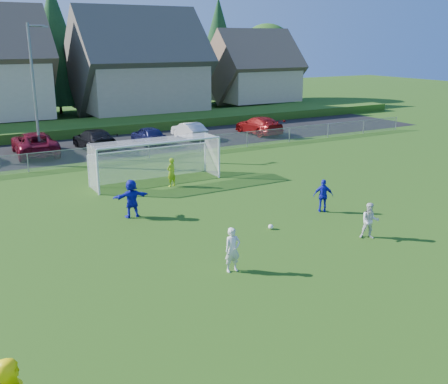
{
  "coord_description": "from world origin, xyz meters",
  "views": [
    {
      "loc": [
        -11.08,
        -11.45,
        7.94
      ],
      "look_at": [
        0.0,
        8.0,
        1.4
      ],
      "focal_mm": 42.0,
      "sensor_mm": 36.0,
      "label": 1
    }
  ],
  "objects_px": {
    "car_f": "(189,131)",
    "car_c": "(34,143)",
    "car_e": "(148,135)",
    "player_blue_b": "(132,198)",
    "goalkeeper": "(171,172)",
    "car_d": "(94,139)",
    "soccer_goal": "(155,154)",
    "soccer_ball": "(271,227)",
    "player_white_b": "(370,221)",
    "car_g": "(259,125)",
    "player_white_a": "(233,250)",
    "player_blue_a": "(323,196)"
  },
  "relations": [
    {
      "from": "player_white_a",
      "to": "goalkeeper",
      "type": "relative_size",
      "value": 1.0
    },
    {
      "from": "car_f",
      "to": "car_c",
      "type": "bearing_deg",
      "value": -0.32
    },
    {
      "from": "player_blue_a",
      "to": "player_blue_b",
      "type": "height_order",
      "value": "player_blue_b"
    },
    {
      "from": "soccer_ball",
      "to": "car_g",
      "type": "height_order",
      "value": "car_g"
    },
    {
      "from": "car_f",
      "to": "car_g",
      "type": "relative_size",
      "value": 0.79
    },
    {
      "from": "goalkeeper",
      "to": "soccer_goal",
      "type": "bearing_deg",
      "value": -95.27
    },
    {
      "from": "player_white_b",
      "to": "car_c",
      "type": "bearing_deg",
      "value": 145.76
    },
    {
      "from": "soccer_ball",
      "to": "player_blue_b",
      "type": "bearing_deg",
      "value": 135.67
    },
    {
      "from": "player_blue_b",
      "to": "goalkeeper",
      "type": "bearing_deg",
      "value": -130.11
    },
    {
      "from": "car_g",
      "to": "player_white_b",
      "type": "bearing_deg",
      "value": 65.5
    },
    {
      "from": "car_e",
      "to": "car_d",
      "type": "bearing_deg",
      "value": -2.12
    },
    {
      "from": "soccer_ball",
      "to": "soccer_goal",
      "type": "xyz_separation_m",
      "value": [
        -1.29,
        9.9,
        1.52
      ]
    },
    {
      "from": "player_blue_b",
      "to": "car_d",
      "type": "xyz_separation_m",
      "value": [
        2.99,
        16.22,
        -0.14
      ]
    },
    {
      "from": "car_f",
      "to": "player_blue_a",
      "type": "bearing_deg",
      "value": 80.49
    },
    {
      "from": "player_white_b",
      "to": "car_f",
      "type": "xyz_separation_m",
      "value": [
        3.5,
        24.13,
        -0.08
      ]
    },
    {
      "from": "goalkeeper",
      "to": "car_d",
      "type": "height_order",
      "value": "goalkeeper"
    },
    {
      "from": "car_c",
      "to": "player_blue_a",
      "type": "bearing_deg",
      "value": 117.31
    },
    {
      "from": "goalkeeper",
      "to": "car_c",
      "type": "bearing_deg",
      "value": -88.74
    },
    {
      "from": "player_white_a",
      "to": "car_f",
      "type": "distance_m",
      "value": 26.11
    },
    {
      "from": "soccer_ball",
      "to": "player_white_a",
      "type": "relative_size",
      "value": 0.14
    },
    {
      "from": "player_blue_b",
      "to": "soccer_goal",
      "type": "xyz_separation_m",
      "value": [
        3.37,
        5.35,
        0.73
      ]
    },
    {
      "from": "car_e",
      "to": "car_g",
      "type": "distance_m",
      "value": 10.06
    },
    {
      "from": "car_e",
      "to": "car_g",
      "type": "bearing_deg",
      "value": 175.33
    },
    {
      "from": "car_c",
      "to": "car_d",
      "type": "xyz_separation_m",
      "value": [
        4.27,
        -0.22,
        -0.06
      ]
    },
    {
      "from": "soccer_ball",
      "to": "car_f",
      "type": "height_order",
      "value": "car_f"
    },
    {
      "from": "player_blue_a",
      "to": "soccer_goal",
      "type": "distance_m",
      "value": 10.37
    },
    {
      "from": "goalkeeper",
      "to": "car_f",
      "type": "relative_size",
      "value": 0.39
    },
    {
      "from": "soccer_ball",
      "to": "goalkeeper",
      "type": "bearing_deg",
      "value": 96.04
    },
    {
      "from": "car_e",
      "to": "player_blue_b",
      "type": "bearing_deg",
      "value": 63.96
    },
    {
      "from": "player_white_b",
      "to": "player_blue_a",
      "type": "relative_size",
      "value": 0.95
    },
    {
      "from": "soccer_ball",
      "to": "player_blue_a",
      "type": "relative_size",
      "value": 0.14
    },
    {
      "from": "car_c",
      "to": "soccer_goal",
      "type": "xyz_separation_m",
      "value": [
        4.64,
        -11.08,
        0.81
      ]
    },
    {
      "from": "player_blue_b",
      "to": "car_f",
      "type": "relative_size",
      "value": 0.44
    },
    {
      "from": "player_blue_b",
      "to": "car_g",
      "type": "bearing_deg",
      "value": -134.19
    },
    {
      "from": "car_g",
      "to": "player_white_a",
      "type": "bearing_deg",
      "value": 53.15
    },
    {
      "from": "car_f",
      "to": "car_g",
      "type": "xyz_separation_m",
      "value": [
        6.26,
        -0.99,
        0.08
      ]
    },
    {
      "from": "goalkeeper",
      "to": "soccer_goal",
      "type": "distance_m",
      "value": 1.69
    },
    {
      "from": "soccer_goal",
      "to": "car_e",
      "type": "bearing_deg",
      "value": 70.15
    },
    {
      "from": "goalkeeper",
      "to": "car_d",
      "type": "distance_m",
      "value": 12.31
    },
    {
      "from": "player_white_b",
      "to": "soccer_goal",
      "type": "xyz_separation_m",
      "value": [
        -4.21,
        12.8,
        0.87
      ]
    },
    {
      "from": "car_c",
      "to": "car_g",
      "type": "relative_size",
      "value": 1.13
    },
    {
      "from": "car_e",
      "to": "car_f",
      "type": "xyz_separation_m",
      "value": [
        3.79,
        0.49,
        -0.02
      ]
    },
    {
      "from": "car_d",
      "to": "soccer_goal",
      "type": "relative_size",
      "value": 0.71
    },
    {
      "from": "soccer_ball",
      "to": "car_f",
      "type": "xyz_separation_m",
      "value": [
        6.42,
        21.23,
        0.57
      ]
    },
    {
      "from": "goalkeeper",
      "to": "soccer_ball",
      "type": "bearing_deg",
      "value": 75.38
    },
    {
      "from": "car_d",
      "to": "car_f",
      "type": "distance_m",
      "value": 8.1
    },
    {
      "from": "car_d",
      "to": "soccer_goal",
      "type": "bearing_deg",
      "value": 89.8
    },
    {
      "from": "player_white_b",
      "to": "car_f",
      "type": "relative_size",
      "value": 0.37
    },
    {
      "from": "goalkeeper",
      "to": "car_d",
      "type": "bearing_deg",
      "value": -107.08
    },
    {
      "from": "player_blue_b",
      "to": "car_d",
      "type": "bearing_deg",
      "value": -96.81
    }
  ]
}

